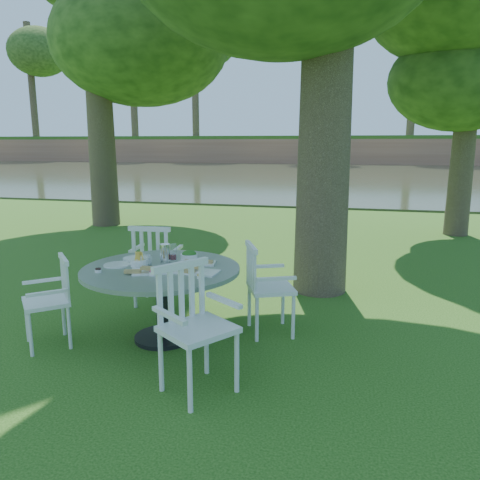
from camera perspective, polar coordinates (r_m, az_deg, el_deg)
name	(u,v)px	position (r m, az deg, el deg)	size (l,w,h in m)	color
ground	(236,320)	(5.16, -0.52, -9.73)	(140.00, 140.00, 0.00)	#1A430E
table	(161,280)	(4.55, -9.56, -4.86)	(1.50, 1.50, 0.73)	black
chair_ne	(262,282)	(4.66, 2.69, -5.11)	(0.58, 0.59, 0.91)	white
chair_nw	(154,259)	(5.51, -10.44, -2.31)	(0.52, 0.49, 0.97)	white
chair_sw	(55,294)	(4.76, -21.64, -6.16)	(0.58, 0.58, 0.84)	white
chair_se	(190,317)	(3.66, -6.06, -9.30)	(0.67, 0.68, 0.99)	white
tableware	(164,262)	(4.58, -9.24, -2.61)	(1.17, 0.79, 0.20)	white
river	(330,176)	(27.75, 10.97, 7.66)	(100.00, 28.00, 0.12)	#2F351F
far_bank	(346,83)	(46.10, 12.74, 18.18)	(100.00, 18.00, 15.20)	#925B44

